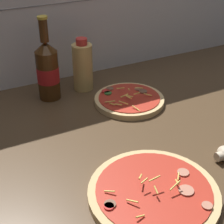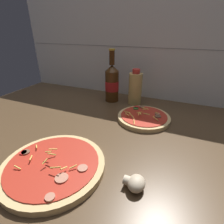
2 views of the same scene
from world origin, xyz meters
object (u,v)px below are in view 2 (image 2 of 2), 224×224
(oil_bottle, at_px, (135,88))
(mushroom_left, at_px, (135,183))
(pizza_far, at_px, (144,117))
(beer_bottle, at_px, (112,83))
(pizza_near, at_px, (54,166))

(oil_bottle, distance_m, mushroom_left, 0.56)
(pizza_far, xyz_separation_m, oil_bottle, (-0.09, 0.17, 0.07))
(beer_bottle, xyz_separation_m, oil_bottle, (0.13, 0.01, -0.02))
(pizza_near, bearing_deg, beer_bottle, 95.86)
(mushroom_left, bearing_deg, oil_bottle, 106.90)
(pizza_far, relative_size, beer_bottle, 0.83)
(oil_bottle, bearing_deg, mushroom_left, -73.10)
(oil_bottle, bearing_deg, pizza_near, -97.14)
(mushroom_left, bearing_deg, beer_bottle, 118.91)
(beer_bottle, height_order, oil_bottle, beer_bottle)
(pizza_near, height_order, beer_bottle, beer_bottle)
(pizza_far, height_order, beer_bottle, beer_bottle)
(pizza_far, xyz_separation_m, mushroom_left, (0.07, -0.37, 0.01))
(mushroom_left, bearing_deg, pizza_far, 100.79)
(pizza_near, height_order, mushroom_left, pizza_near)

